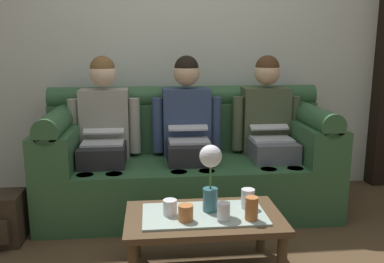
# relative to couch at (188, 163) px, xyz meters

# --- Properties ---
(back_wall_patterned) EXTENTS (6.00, 0.12, 2.90)m
(back_wall_patterned) POSITION_rel_couch_xyz_m (-0.00, 0.53, 1.08)
(back_wall_patterned) COLOR silver
(back_wall_patterned) RESTS_ON ground_plane
(couch) EXTENTS (2.24, 0.88, 0.96)m
(couch) POSITION_rel_couch_xyz_m (0.00, 0.00, 0.00)
(couch) COLOR #2D5633
(couch) RESTS_ON ground_plane
(person_left) EXTENTS (0.56, 0.67, 1.22)m
(person_left) POSITION_rel_couch_xyz_m (-0.66, -0.00, 0.29)
(person_left) COLOR #232326
(person_left) RESTS_ON ground_plane
(person_middle) EXTENTS (0.56, 0.67, 1.22)m
(person_middle) POSITION_rel_couch_xyz_m (-0.00, -0.00, 0.29)
(person_middle) COLOR #232326
(person_middle) RESTS_ON ground_plane
(person_right) EXTENTS (0.56, 0.67, 1.22)m
(person_right) POSITION_rel_couch_xyz_m (0.66, -0.00, 0.29)
(person_right) COLOR #595B66
(person_right) RESTS_ON ground_plane
(coffee_table) EXTENTS (0.90, 0.53, 0.36)m
(coffee_table) POSITION_rel_couch_xyz_m (-0.00, -1.01, -0.06)
(coffee_table) COLOR #47331E
(coffee_table) RESTS_ON ground_plane
(flower_vase) EXTENTS (0.13, 0.13, 0.39)m
(flower_vase) POSITION_rel_couch_xyz_m (0.04, -0.97, 0.24)
(flower_vase) COLOR #336672
(flower_vase) RESTS_ON coffee_table
(cup_near_left) EXTENTS (0.07, 0.07, 0.13)m
(cup_near_left) POSITION_rel_couch_xyz_m (0.25, -1.12, 0.06)
(cup_near_left) COLOR #B26633
(cup_near_left) RESTS_ON coffee_table
(cup_near_right) EXTENTS (0.07, 0.07, 0.10)m
(cup_near_right) POSITION_rel_couch_xyz_m (0.10, -1.10, 0.04)
(cup_near_right) COLOR silver
(cup_near_right) RESTS_ON coffee_table
(cup_far_center) EXTENTS (0.08, 0.08, 0.09)m
(cup_far_center) POSITION_rel_couch_xyz_m (-0.19, -1.00, 0.04)
(cup_far_center) COLOR silver
(cup_far_center) RESTS_ON coffee_table
(cup_far_left) EXTENTS (0.08, 0.08, 0.09)m
(cup_far_left) POSITION_rel_couch_xyz_m (-0.11, -1.09, 0.04)
(cup_far_left) COLOR #B26633
(cup_far_left) RESTS_ON coffee_table
(cup_far_right) EXTENTS (0.08, 0.08, 0.11)m
(cup_far_right) POSITION_rel_couch_xyz_m (0.27, -0.95, 0.05)
(cup_far_right) COLOR silver
(cup_far_right) RESTS_ON coffee_table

